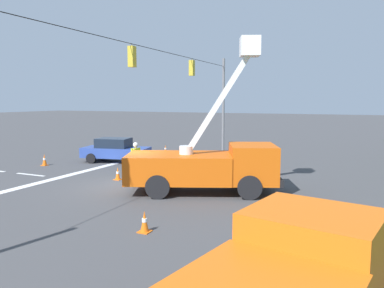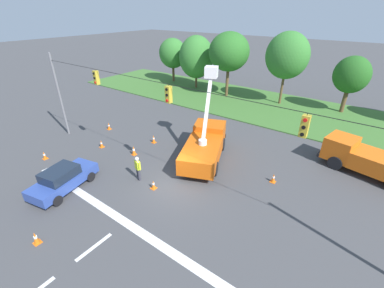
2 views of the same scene
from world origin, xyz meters
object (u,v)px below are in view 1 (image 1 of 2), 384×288
object	(u,v)px
traffic_cone_foreground_right	(165,149)
traffic_cone_foreground_left	(233,166)
utility_truck_bucket_lift	(207,163)
traffic_cone_mid_right	(44,160)
traffic_cone_lane_edge_b	(145,222)
sedan_blue	(115,150)
traffic_cone_lane_edge_a	(192,162)
road_worker	(136,156)
traffic_cone_mid_left	(250,153)
traffic_cone_far_left	(118,174)
traffic_cone_near_bucket	(201,156)

from	to	relation	value
traffic_cone_foreground_right	traffic_cone_foreground_left	bearing A→B (deg)	55.07
utility_truck_bucket_lift	traffic_cone_mid_right	xyz separation A→B (m)	(-2.15, -11.71, -0.95)
utility_truck_bucket_lift	traffic_cone_lane_edge_b	xyz separation A→B (m)	(5.41, 0.15, -0.98)
sedan_blue	traffic_cone_lane_edge_a	world-z (taller)	sedan_blue
road_worker	sedan_blue	bearing A→B (deg)	-130.72
road_worker	traffic_cone_foreground_right	bearing A→B (deg)	-162.74
traffic_cone_foreground_left	traffic_cone_mid_left	bearing A→B (deg)	-174.27
sedan_blue	traffic_cone_far_left	world-z (taller)	sedan_blue
traffic_cone_lane_edge_a	traffic_cone_far_left	distance (m)	4.82
utility_truck_bucket_lift	traffic_cone_lane_edge_b	size ratio (longest dim) A/B	10.54
traffic_cone_near_bucket	traffic_cone_lane_edge_b	xyz separation A→B (m)	(13.36, 3.78, 0.00)
utility_truck_bucket_lift	traffic_cone_lane_edge_b	distance (m)	5.50
utility_truck_bucket_lift	traffic_cone_foreground_left	world-z (taller)	utility_truck_bucket_lift
traffic_cone_foreground_left	traffic_cone_foreground_right	distance (m)	8.51
traffic_cone_lane_edge_b	traffic_cone_mid_left	bearing A→B (deg)	-175.91
road_worker	traffic_cone_near_bucket	xyz separation A→B (m)	(-5.91, 1.34, -0.68)
traffic_cone_lane_edge_b	traffic_cone_far_left	distance (m)	7.95
sedan_blue	road_worker	world-z (taller)	road_worker
traffic_cone_mid_right	traffic_cone_near_bucket	bearing A→B (deg)	125.67
traffic_cone_mid_left	traffic_cone_near_bucket	bearing A→B (deg)	-47.22
traffic_cone_foreground_right	traffic_cone_lane_edge_b	bearing A→B (deg)	26.31
road_worker	traffic_cone_mid_left	world-z (taller)	road_worker
traffic_cone_mid_right	traffic_cone_near_bucket	xyz separation A→B (m)	(-5.80, 8.08, -0.03)
utility_truck_bucket_lift	traffic_cone_lane_edge_b	bearing A→B (deg)	1.61
sedan_blue	traffic_cone_foreground_left	size ratio (longest dim) A/B	6.46
road_worker	traffic_cone_lane_edge_b	world-z (taller)	road_worker
road_worker	traffic_cone_lane_edge_a	distance (m)	3.54
traffic_cone_mid_left	traffic_cone_foreground_left	bearing A→B (deg)	5.73
utility_truck_bucket_lift	traffic_cone_foreground_left	xyz separation A→B (m)	(-5.01, -0.44, -0.95)
utility_truck_bucket_lift	traffic_cone_lane_edge_b	world-z (taller)	utility_truck_bucket_lift
traffic_cone_far_left	traffic_cone_lane_edge_b	bearing A→B (deg)	41.39
traffic_cone_foreground_left	traffic_cone_lane_edge_a	world-z (taller)	traffic_cone_lane_edge_a
traffic_cone_foreground_right	traffic_cone_mid_right	bearing A→B (deg)	-29.07
road_worker	traffic_cone_foreground_right	xyz separation A→B (m)	(-7.85, -2.44, -0.68)
utility_truck_bucket_lift	traffic_cone_foreground_right	distance (m)	12.39
utility_truck_bucket_lift	traffic_cone_far_left	bearing A→B (deg)	-96.14
sedan_blue	traffic_cone_lane_edge_a	distance (m)	5.66
utility_truck_bucket_lift	traffic_cone_foreground_left	size ratio (longest dim) A/B	9.91
utility_truck_bucket_lift	traffic_cone_foreground_right	xyz separation A→B (m)	(-9.88, -7.41, -0.99)
traffic_cone_foreground_right	traffic_cone_near_bucket	world-z (taller)	traffic_cone_near_bucket
traffic_cone_near_bucket	road_worker	bearing A→B (deg)	-12.78
traffic_cone_near_bucket	traffic_cone_mid_right	bearing A→B (deg)	-54.33
traffic_cone_foreground_left	traffic_cone_mid_right	xyz separation A→B (m)	(2.86, -11.27, -0.00)
traffic_cone_foreground_left	traffic_cone_mid_right	bearing A→B (deg)	-75.74
traffic_cone_lane_edge_b	traffic_cone_mid_right	bearing A→B (deg)	-122.51
utility_truck_bucket_lift	sedan_blue	world-z (taller)	utility_truck_bucket_lift
sedan_blue	traffic_cone_lane_edge_b	world-z (taller)	sedan_blue
traffic_cone_foreground_left	traffic_cone_near_bucket	size ratio (longest dim) A/B	1.07
utility_truck_bucket_lift	traffic_cone_far_left	xyz separation A→B (m)	(-0.55, -5.10, -0.99)
traffic_cone_mid_left	traffic_cone_near_bucket	size ratio (longest dim) A/B	1.03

